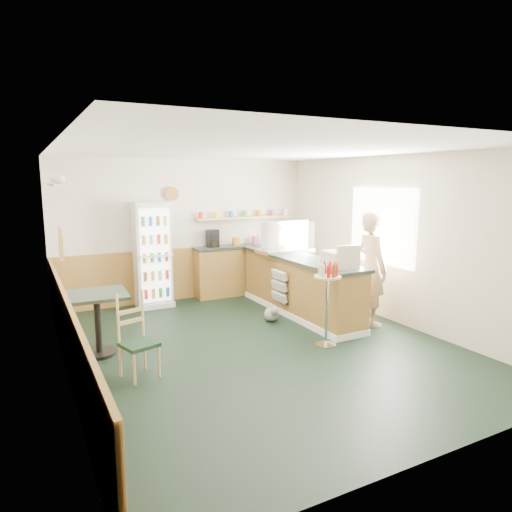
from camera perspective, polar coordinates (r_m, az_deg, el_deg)
ground at (r=6.55m, az=0.42°, el=-11.15°), size 6.00×6.00×0.00m
room_envelope at (r=6.73m, az=-4.20°, el=2.78°), size 5.04×6.02×2.72m
service_counter at (r=7.96m, az=5.40°, el=-3.96°), size 0.68×3.01×1.01m
back_counter at (r=9.33m, az=-1.19°, el=-1.36°), size 2.24×0.42×1.69m
drinks_fridge at (r=8.53m, az=-12.82°, el=0.17°), size 0.63×0.53×1.92m
display_case at (r=8.22m, az=3.62°, el=2.34°), size 0.97×0.51×0.55m
cash_register at (r=6.94m, az=10.43°, el=-0.41°), size 0.47×0.49×0.25m
shopkeeper at (r=7.48m, az=14.27°, el=-1.55°), size 0.53×0.67×1.82m
condiment_stand at (r=6.40m, az=8.90°, el=-4.30°), size 0.38×0.38×1.17m
newspaper_rack at (r=7.82m, az=2.93°, el=-3.86°), size 0.09×0.47×0.55m
cafe_table at (r=6.40m, az=-19.22°, el=-6.58°), size 0.81×0.81×0.85m
cafe_chair at (r=5.66m, az=-14.66°, el=-9.19°), size 0.47×0.47×1.01m
dog_doorstop at (r=7.56m, az=1.96°, el=-7.24°), size 0.23×0.30×0.28m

